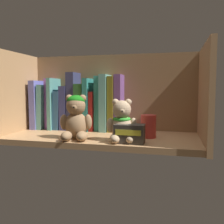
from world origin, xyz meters
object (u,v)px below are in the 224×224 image
Objects in this scene: book_0 at (41,104)px; book_4 at (61,110)px; book_7 at (83,107)px; book_9 at (95,111)px; book_1 at (46,106)px; book_6 at (75,101)px; book_12 at (113,104)px; pillar_candle at (148,126)px; small_product_box at (130,134)px; book_13 at (120,103)px; book_10 at (100,103)px; book_2 at (52,104)px; teddy_bear_smaller at (122,123)px; book_11 at (106,103)px; book_8 at (90,104)px; book_5 at (68,108)px; book_3 at (56,104)px; teddy_bear_larger at (76,118)px.

book_0 is 1.28× the size of book_4.
book_7 is 5.35cm from book_9.
book_9 is at bearing 0.00° from book_1.
book_6 is 16.59cm from book_12.
book_1 is 1.17× the size of book_4.
book_6 is 4.31cm from book_7.
pillar_candle reaches higher than small_product_box.
book_9 is 26.47cm from pillar_candle.
small_product_box is (8.01, -22.10, -8.28)cm from book_13.
book_2 is at bearing 180.00° from book_10.
book_0 reaches higher than teddy_bear_smaller.
book_12 reaches higher than pillar_candle.
book_1 is at bearing -180.00° from book_4.
book_1 is 0.86× the size of book_12.
book_11 is 23.01cm from pillar_candle.
book_10 is 0.98× the size of book_13.
pillar_candle is (7.63, 8.14, -1.85)cm from teddy_bear_smaller.
book_10 reaches higher than teddy_bear_smaller.
teddy_bear_smaller is at bearing -62.10° from book_11.
teddy_bear_smaller is (17.80, -20.10, -4.68)cm from book_8.
book_7 is at bearing 0.00° from book_2.
book_12 is (12.95, 0.00, 1.42)cm from book_7.
book_1 is at bearing -180.00° from book_12.
book_5 reaches higher than book_9.
book_13 is (8.28, 0.00, 0.26)cm from book_10.
book_1 is 2.85cm from book_2.
book_10 is (10.99, 0.00, -0.79)cm from book_6.
book_0 is 0.86× the size of book_6.
book_1 is 22.03cm from book_9.
book_8 is at bearing 131.53° from teddy_bear_smaller.
book_13 is (15.65, 0.00, 1.81)cm from book_7.
book_8 is (22.54, 0.00, 0.37)cm from book_0.
book_6 is (3.30, 0.00, 2.76)cm from book_5.
book_12 is (22.77, 0.00, 2.88)cm from book_4.
book_7 is 31.31cm from pillar_candle.
book_1 is 0.79× the size of book_6.
book_13 is (2.70, 0.00, 0.40)cm from book_12.
book_3 is 0.95× the size of book_13.
book_5 reaches higher than teddy_bear_larger.
book_10 is (24.23, 0.00, 1.69)cm from book_1.
teddy_bear_smaller is (20.79, -20.10, -3.58)cm from book_7.
book_12 is at bearing 0.00° from book_4.
book_4 is 0.88× the size of book_5.
book_4 is at bearing -180.00° from book_13.
book_11 reaches higher than book_2.
book_11 is at bearing -0.00° from book_6.
book_5 is (7.42, 0.00, -1.61)cm from book_2.
teddy_bear_smaller is (10.64, -20.10, -5.39)cm from book_11.
pillar_candle is (35.34, -11.96, -5.02)cm from book_5.
book_12 reaches higher than book_9.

